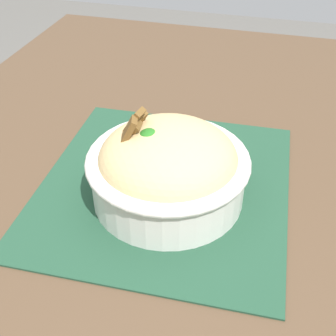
{
  "coord_description": "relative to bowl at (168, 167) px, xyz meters",
  "views": [
    {
      "loc": [
        -0.48,
        -0.15,
        1.17
      ],
      "look_at": [
        -0.01,
        -0.02,
        0.8
      ],
      "focal_mm": 47.85,
      "sensor_mm": 36.0,
      "label": 1
    }
  ],
  "objects": [
    {
      "name": "fork",
      "position": [
        0.15,
        0.03,
        -0.05
      ],
      "size": [
        0.03,
        0.14,
        0.0
      ],
      "color": "#BCBCBC",
      "rests_on": "placemat"
    },
    {
      "name": "placemat",
      "position": [
        0.02,
        0.01,
        -0.05
      ],
      "size": [
        0.39,
        0.37,
        0.0
      ],
      "primitive_type": "cube",
      "rotation": [
        0.0,
        0.0,
        0.03
      ],
      "color": "#1E422D",
      "rests_on": "table"
    },
    {
      "name": "bowl",
      "position": [
        0.0,
        0.0,
        0.0
      ],
      "size": [
        0.26,
        0.26,
        0.13
      ],
      "color": "silver",
      "rests_on": "placemat"
    },
    {
      "name": "table",
      "position": [
        0.01,
        0.02,
        -0.12
      ],
      "size": [
        1.33,
        0.91,
        0.75
      ],
      "color": "#4C3826",
      "rests_on": "ground_plane"
    }
  ]
}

